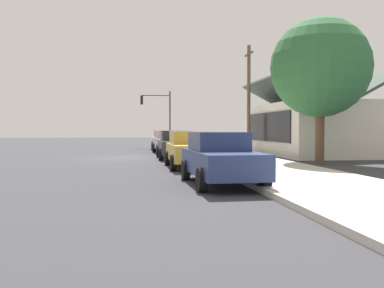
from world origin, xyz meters
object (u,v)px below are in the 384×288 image
object	(u,v)px
traffic_light_main	(159,110)
fire_hydrant_red	(189,146)
car_coral	(164,139)
car_charcoal	(176,144)
utility_pole_wooden	(249,97)
car_silver	(168,142)
shade_tree	(320,68)
car_navy	(220,158)
car_mustard	(190,149)

from	to	relation	value
traffic_light_main	fire_hydrant_red	distance (m)	9.59
car_coral	car_charcoal	distance (m)	11.14
car_coral	utility_pole_wooden	xyz separation A→B (m)	(6.51, 5.48, 3.11)
car_coral	car_silver	world-z (taller)	same
shade_tree	fire_hydrant_red	distance (m)	12.66
car_coral	utility_pole_wooden	bearing A→B (deg)	43.53
car_charcoal	car_navy	xyz separation A→B (m)	(11.41, 0.21, -0.00)
fire_hydrant_red	car_silver	bearing A→B (deg)	-59.46
car_charcoal	fire_hydrant_red	bearing A→B (deg)	165.99
car_charcoal	car_navy	world-z (taller)	same
car_mustard	fire_hydrant_red	world-z (taller)	car_mustard
fire_hydrant_red	car_mustard	bearing A→B (deg)	-7.40
car_silver	car_navy	xyz separation A→B (m)	(16.62, 0.22, 0.00)
shade_tree	fire_hydrant_red	bearing A→B (deg)	-156.00
car_silver	car_charcoal	xyz separation A→B (m)	(5.21, 0.00, 0.00)
utility_pole_wooden	car_charcoal	bearing A→B (deg)	-50.26
car_silver	fire_hydrant_red	bearing A→B (deg)	117.93
car_silver	car_charcoal	world-z (taller)	same
car_coral	car_mustard	world-z (taller)	same
traffic_light_main	utility_pole_wooden	bearing A→B (deg)	28.41
car_charcoal	traffic_light_main	bearing A→B (deg)	-179.30
car_mustard	shade_tree	size ratio (longest dim) A/B	0.64
traffic_light_main	utility_pole_wooden	xyz separation A→B (m)	(10.46, 5.66, 0.44)
car_coral	fire_hydrant_red	bearing A→B (deg)	19.91
car_mustard	car_charcoal	bearing A→B (deg)	-179.77
car_mustard	car_navy	xyz separation A→B (m)	(5.73, 0.17, -0.00)
car_mustard	utility_pole_wooden	xyz separation A→B (m)	(-10.32, 5.53, 3.11)
car_coral	shade_tree	distance (m)	17.57
car_silver	traffic_light_main	bearing A→B (deg)	177.87
traffic_light_main	car_silver	bearing A→B (deg)	0.47
car_mustard	utility_pole_wooden	distance (m)	12.11
shade_tree	fire_hydrant_red	xyz separation A→B (m)	(-10.94, -4.87, -4.10)
car_coral	fire_hydrant_red	distance (m)	5.23
car_charcoal	shade_tree	world-z (taller)	shade_tree
shade_tree	traffic_light_main	world-z (taller)	shade_tree
car_silver	shade_tree	bearing A→B (deg)	30.19
traffic_light_main	utility_pole_wooden	size ratio (longest dim) A/B	0.69
car_silver	car_navy	bearing A→B (deg)	-1.86
car_charcoal	fire_hydrant_red	xyz separation A→B (m)	(-6.14, 1.58, -0.32)
car_silver	shade_tree	world-z (taller)	shade_tree
car_coral	shade_tree	size ratio (longest dim) A/B	0.70
car_navy	utility_pole_wooden	xyz separation A→B (m)	(-16.05, 5.36, 3.11)
car_silver	car_mustard	distance (m)	10.89
car_mustard	fire_hydrant_red	distance (m)	11.92
car_navy	traffic_light_main	bearing A→B (deg)	178.77
utility_pole_wooden	fire_hydrant_red	bearing A→B (deg)	-110.60
car_charcoal	shade_tree	bearing A→B (deg)	53.70
traffic_light_main	fire_hydrant_red	xyz separation A→B (m)	(8.96, 1.66, -2.99)
car_coral	car_navy	world-z (taller)	same
car_mustard	traffic_light_main	distance (m)	20.95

